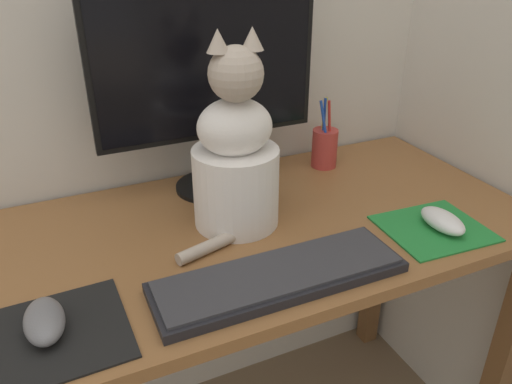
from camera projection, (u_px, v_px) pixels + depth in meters
name	position (u px, v px, depth m)	size (l,w,h in m)	color
desk	(255.00, 272.00, 1.09)	(1.18, 0.58, 0.75)	brown
monitor	(207.00, 72.00, 1.06)	(0.50, 0.17, 0.48)	black
keyboard	(279.00, 276.00, 0.86)	(0.45, 0.14, 0.02)	black
mousepad_left	(51.00, 336.00, 0.75)	(0.23, 0.20, 0.00)	black
mousepad_right	(434.00, 228.00, 1.02)	(0.21, 0.19, 0.00)	#238438
computer_mouse_left	(44.00, 321.00, 0.74)	(0.06, 0.11, 0.04)	slate
computer_mouse_right	(443.00, 221.00, 1.01)	(0.06, 0.11, 0.04)	white
cat	(236.00, 158.00, 0.98)	(0.25, 0.21, 0.40)	white
pen_cup	(325.00, 147.00, 1.28)	(0.06, 0.06, 0.18)	#B23833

